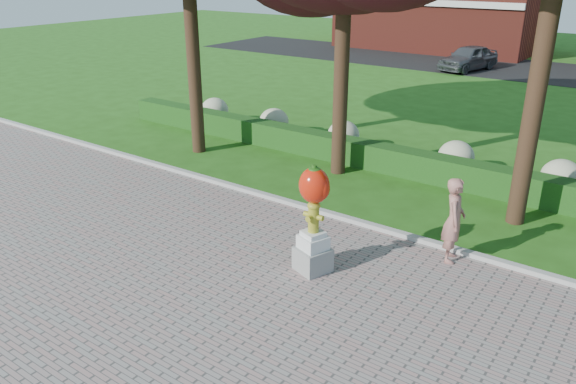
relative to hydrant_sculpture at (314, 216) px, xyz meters
name	(u,v)px	position (x,y,z in m)	size (l,w,h in m)	color
ground	(273,270)	(-0.71, -0.46, -1.29)	(100.00, 100.00, 0.00)	#265715
walkway	(121,373)	(-0.71, -4.46, -1.27)	(40.00, 14.00, 0.04)	gray
curb	(344,219)	(-0.71, 2.54, -1.21)	(40.00, 0.18, 0.15)	#ADADA5
lawn_hedge	(412,164)	(-0.71, 6.54, -0.89)	(24.00, 0.70, 0.80)	#143F12
hydrangea_row	(443,154)	(-0.14, 7.54, -0.74)	(20.10, 1.10, 0.99)	#C1C193
street	(560,73)	(-0.71, 27.54, -1.28)	(50.00, 8.00, 0.02)	black
hydrant_sculpture	(314,216)	(0.00, 0.00, 0.00)	(0.82, 0.82, 2.36)	gray
woman	(454,220)	(2.18, 2.14, -0.30)	(0.69, 0.45, 1.90)	#A86C60
parked_car	(468,58)	(-5.52, 25.30, -0.53)	(1.75, 4.34, 1.48)	#45494D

